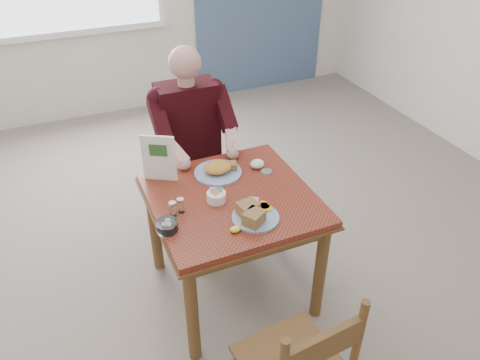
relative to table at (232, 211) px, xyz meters
name	(u,v)px	position (x,y,z in m)	size (l,w,h in m)	color
floor	(233,288)	(0.00, 0.00, -0.64)	(6.00, 6.00, 0.00)	slate
lemon_wedge	(235,229)	(-0.10, -0.30, 0.13)	(0.06, 0.04, 0.03)	yellow
napkin	(257,164)	(0.26, 0.21, 0.14)	(0.09, 0.07, 0.06)	white
metal_dish	(267,172)	(0.29, 0.14, 0.12)	(0.07, 0.07, 0.01)	silver
table	(232,211)	(0.00, 0.00, 0.00)	(0.92, 0.92, 0.75)	maroon
chair_far	(191,167)	(0.00, 0.80, -0.16)	(0.42, 0.42, 0.95)	brown
diner	(192,132)	(0.00, 0.71, 0.17)	(0.53, 0.56, 1.39)	gray
near_plate	(253,214)	(0.02, -0.24, 0.14)	(0.34, 0.34, 0.08)	white
far_plate	(219,170)	(0.02, 0.24, 0.14)	(0.35, 0.35, 0.08)	white
caddy	(216,197)	(-0.10, -0.01, 0.14)	(0.13, 0.13, 0.08)	white
shakers	(177,207)	(-0.33, -0.04, 0.16)	(0.10, 0.06, 0.09)	white
creamer	(167,226)	(-0.42, -0.15, 0.14)	(0.15, 0.15, 0.05)	white
menu	(159,158)	(-0.32, 0.32, 0.26)	(0.18, 0.11, 0.29)	white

